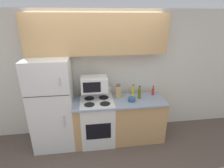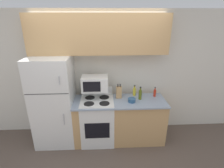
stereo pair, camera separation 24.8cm
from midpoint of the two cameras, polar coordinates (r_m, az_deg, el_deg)
ground_plane at (r=3.63m, az=-1.49°, el=-20.42°), size 12.00×12.00×0.00m
wall_back at (r=3.63m, az=-1.99°, el=3.01°), size 8.00×0.05×2.55m
lower_cabinets at (r=3.62m, az=4.40°, el=-11.67°), size 1.78×0.64×0.90m
refrigerator at (r=3.53m, az=-16.44°, el=-5.49°), size 0.75×0.73×1.75m
upper_cabinets at (r=3.27m, az=-2.12°, el=15.96°), size 2.53×0.34×0.71m
stove at (r=3.57m, az=-2.71°, el=-11.72°), size 0.63×0.62×1.07m
microwave at (r=3.34m, az=-3.51°, el=0.17°), size 0.50×0.34×0.28m
knife_block at (r=3.44m, az=4.32°, el=-2.73°), size 0.10×0.08×0.29m
bowl at (r=3.34m, az=8.59°, el=-5.24°), size 0.15×0.15×0.07m
bottle_cooking_spray at (r=3.60m, az=9.28°, el=-2.42°), size 0.06×0.06×0.22m
bottle_olive_oil at (r=3.44m, az=11.23°, el=-3.39°), size 0.06×0.06×0.26m
bottle_hot_sauce at (r=3.64m, az=15.70°, el=-2.81°), size 0.05×0.05×0.20m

